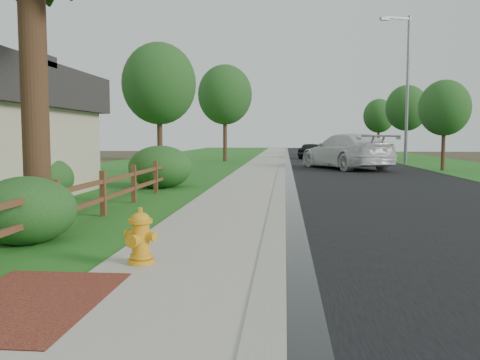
# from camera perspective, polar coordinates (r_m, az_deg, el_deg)

# --- Properties ---
(ground) EXTENTS (120.00, 120.00, 0.00)m
(ground) POSITION_cam_1_polar(r_m,az_deg,el_deg) (6.41, -0.30, -12.14)
(ground) COLOR #372F1E
(road) EXTENTS (8.00, 90.00, 0.02)m
(road) POSITION_cam_1_polar(r_m,az_deg,el_deg) (41.35, 10.63, 2.21)
(road) COLOR black
(road) RESTS_ON ground
(curb) EXTENTS (0.40, 90.00, 0.12)m
(curb) POSITION_cam_1_polar(r_m,az_deg,el_deg) (41.15, 4.79, 2.33)
(curb) COLOR gray
(curb) RESTS_ON ground
(wet_gutter) EXTENTS (0.50, 90.00, 0.00)m
(wet_gutter) POSITION_cam_1_polar(r_m,az_deg,el_deg) (41.15, 5.28, 2.27)
(wet_gutter) COLOR black
(wet_gutter) RESTS_ON road
(sidewalk) EXTENTS (2.20, 90.00, 0.10)m
(sidewalk) POSITION_cam_1_polar(r_m,az_deg,el_deg) (41.17, 2.98, 2.33)
(sidewalk) COLOR #A29F8D
(sidewalk) RESTS_ON ground
(grass_strip) EXTENTS (1.60, 90.00, 0.06)m
(grass_strip) POSITION_cam_1_polar(r_m,az_deg,el_deg) (41.29, 0.35, 2.31)
(grass_strip) COLOR #28621C
(grass_strip) RESTS_ON ground
(lawn_near) EXTENTS (9.00, 90.00, 0.04)m
(lawn_near) POSITION_cam_1_polar(r_m,az_deg,el_deg) (42.03, -6.74, 2.31)
(lawn_near) COLOR #28621C
(lawn_near) RESTS_ON ground
(verge_far) EXTENTS (6.00, 90.00, 0.04)m
(verge_far) POSITION_cam_1_polar(r_m,az_deg,el_deg) (42.57, 19.92, 2.09)
(verge_far) COLOR #28621C
(verge_far) RESTS_ON ground
(brick_patch) EXTENTS (1.60, 2.40, 0.11)m
(brick_patch) POSITION_cam_1_polar(r_m,az_deg,el_deg) (6.09, -22.93, -12.93)
(brick_patch) COLOR maroon
(brick_patch) RESTS_ON ground
(ranch_fence) EXTENTS (0.12, 16.92, 1.10)m
(ranch_fence) POSITION_cam_1_polar(r_m,az_deg,el_deg) (13.24, -13.35, -0.71)
(ranch_fence) COLOR #50331A
(ranch_fence) RESTS_ON ground
(fire_hydrant) EXTENTS (0.52, 0.42, 0.79)m
(fire_hydrant) POSITION_cam_1_polar(r_m,az_deg,el_deg) (7.28, -11.12, -6.40)
(fire_hydrant) COLOR orange
(fire_hydrant) RESTS_ON sidewalk
(white_suv) EXTENTS (5.43, 7.54, 2.03)m
(white_suv) POSITION_cam_1_polar(r_m,az_deg,el_deg) (30.04, 11.82, 3.17)
(white_suv) COLOR silver
(white_suv) RESTS_ON road
(dark_car_mid) EXTENTS (2.76, 4.30, 1.36)m
(dark_car_mid) POSITION_cam_1_polar(r_m,az_deg,el_deg) (43.65, 8.07, 3.28)
(dark_car_mid) COLOR black
(dark_car_mid) RESTS_ON road
(dark_car_far) EXTENTS (3.43, 5.27, 1.64)m
(dark_car_far) POSITION_cam_1_polar(r_m,az_deg,el_deg) (49.49, 11.11, 3.59)
(dark_car_far) COLOR black
(dark_car_far) RESTS_ON road
(streetlight) EXTENTS (2.18, 1.01, 9.84)m
(streetlight) POSITION_cam_1_polar(r_m,az_deg,el_deg) (36.08, 18.06, 10.53)
(streetlight) COLOR slate
(streetlight) RESTS_ON ground
(shrub_b) EXTENTS (1.79, 1.79, 1.20)m
(shrub_b) POSITION_cam_1_polar(r_m,az_deg,el_deg) (9.58, -22.87, -3.18)
(shrub_b) COLOR #19461A
(shrub_b) RESTS_ON ground
(shrub_c) EXTENTS (2.32, 2.32, 1.30)m
(shrub_c) POSITION_cam_1_polar(r_m,az_deg,el_deg) (15.96, -21.29, 0.13)
(shrub_c) COLOR #19461A
(shrub_c) RESTS_ON ground
(shrub_d) EXTENTS (2.92, 2.92, 1.56)m
(shrub_d) POSITION_cam_1_polar(r_m,az_deg,el_deg) (18.54, -8.93, 1.43)
(shrub_d) COLOR #19461A
(shrub_d) RESTS_ON ground
(tree_near_left) EXTENTS (3.70, 3.70, 6.55)m
(tree_near_left) POSITION_cam_1_polar(r_m,az_deg,el_deg) (26.05, -9.07, 10.61)
(tree_near_left) COLOR #3E2719
(tree_near_left) RESTS_ON ground
(tree_near_right) EXTENTS (2.75, 2.75, 4.96)m
(tree_near_right) POSITION_cam_1_polar(r_m,az_deg,el_deg) (29.90, 21.99, 7.51)
(tree_near_right) COLOR #3E2719
(tree_near_right) RESTS_ON ground
(tree_mid_left) EXTENTS (4.04, 4.04, 7.23)m
(tree_mid_left) POSITION_cam_1_polar(r_m,az_deg,el_deg) (38.33, -1.71, 9.53)
(tree_mid_left) COLOR #3E2719
(tree_mid_left) RESTS_ON ground
(tree_mid_right) EXTENTS (3.28, 3.28, 5.94)m
(tree_mid_right) POSITION_cam_1_polar(r_m,az_deg,el_deg) (42.41, 18.21, 7.67)
(tree_mid_right) COLOR #3E2719
(tree_mid_right) RESTS_ON ground
(tree_far_right) EXTENTS (3.05, 3.05, 5.62)m
(tree_far_right) POSITION_cam_1_polar(r_m,az_deg,el_deg) (52.44, 15.33, 6.95)
(tree_far_right) COLOR #3E2719
(tree_far_right) RESTS_ON ground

